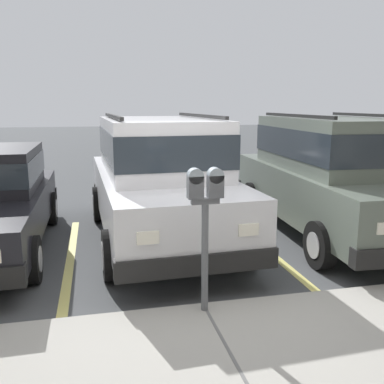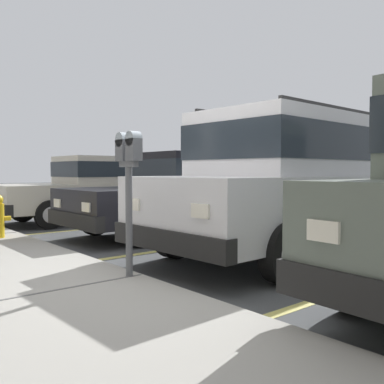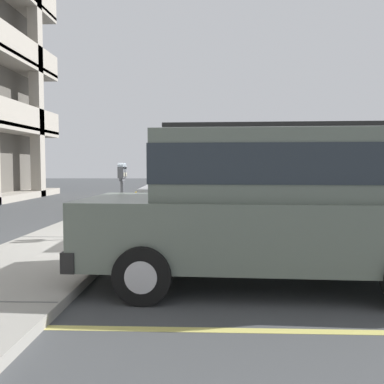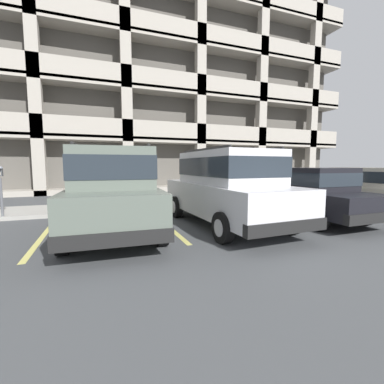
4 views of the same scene
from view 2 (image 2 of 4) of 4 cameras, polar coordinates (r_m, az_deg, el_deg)
ground_plane at (r=4.72m, az=-4.50°, el=-12.52°), size 80.00×80.00×0.10m
sidewalk at (r=4.11m, az=-19.93°, el=-13.43°), size 40.00×2.20×0.12m
parking_stall_lines at (r=6.66m, az=-1.89°, el=-7.50°), size 11.81×4.80×0.01m
silver_suv at (r=6.31m, az=13.46°, el=1.76°), size 2.15×4.85×2.03m
dark_hatchback at (r=8.23m, az=-0.98°, el=0.21°), size 1.87×4.49×1.54m
blue_coupe at (r=10.56m, az=-12.69°, el=0.72°), size 1.85×4.48×1.54m
parking_meter_near at (r=4.37m, az=-8.44°, el=3.04°), size 0.35×0.12×1.47m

